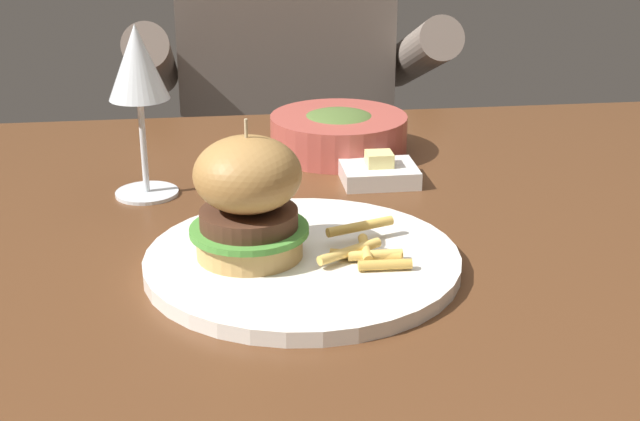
{
  "coord_description": "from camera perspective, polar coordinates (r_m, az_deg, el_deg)",
  "views": [
    {
      "loc": [
        -0.05,
        -0.81,
        1.09
      ],
      "look_at": [
        0.05,
        -0.05,
        0.78
      ],
      "focal_mm": 50.0,
      "sensor_mm": 36.0,
      "label": 1
    }
  ],
  "objects": [
    {
      "name": "main_plate",
      "position": [
        0.81,
        -1.13,
        -3.27
      ],
      "size": [
        0.29,
        0.29,
        0.01
      ],
      "primitive_type": "cylinder",
      "color": "white",
      "rests_on": "dining_table"
    },
    {
      "name": "wine_glass",
      "position": [
        0.97,
        -11.59,
        8.77
      ],
      "size": [
        0.07,
        0.07,
        0.19
      ],
      "color": "silver",
      "rests_on": "dining_table"
    },
    {
      "name": "soup_bowl",
      "position": [
        1.13,
        1.2,
        5.02
      ],
      "size": [
        0.17,
        0.17,
        0.05
      ],
      "color": "#B24C42",
      "rests_on": "dining_table"
    },
    {
      "name": "burger_sandwich",
      "position": [
        0.79,
        -4.61,
        0.82
      ],
      "size": [
        0.11,
        0.11,
        0.13
      ],
      "color": "tan",
      "rests_on": "main_plate"
    },
    {
      "name": "butter_dish",
      "position": [
        1.03,
        3.79,
        2.45
      ],
      "size": [
        0.09,
        0.07,
        0.04
      ],
      "color": "white",
      "rests_on": "dining_table"
    },
    {
      "name": "dining_table",
      "position": [
        0.92,
        -3.52,
        -6.33
      ],
      "size": [
        1.39,
        0.9,
        0.74
      ],
      "color": "#56331C",
      "rests_on": "ground"
    },
    {
      "name": "diner_person",
      "position": [
        1.63,
        -2.27,
        2.81
      ],
      "size": [
        0.51,
        0.36,
        1.18
      ],
      "color": "#282833",
      "rests_on": "ground"
    },
    {
      "name": "fries_pile",
      "position": [
        0.8,
        2.92,
        -2.47
      ],
      "size": [
        0.08,
        0.09,
        0.02
      ],
      "color": "gold",
      "rests_on": "main_plate"
    }
  ]
}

